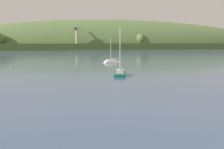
% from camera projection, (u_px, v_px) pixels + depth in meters
% --- Properties ---
extents(far_shoreline_hill, '(441.41, 95.01, 55.87)m').
position_uv_depth(far_shoreline_hill, '(111.00, 49.00, 243.59)').
color(far_shoreline_hill, '#3C4E24').
rests_on(far_shoreline_hill, ground).
extents(dockside_crane, '(9.35, 8.83, 19.31)m').
position_uv_depth(dockside_crane, '(77.00, 39.00, 209.80)').
color(dockside_crane, '#4C4C51').
rests_on(dockside_crane, ground).
extents(sailboat_near_mooring, '(3.40, 6.93, 11.32)m').
position_uv_depth(sailboat_near_mooring, '(120.00, 74.00, 54.78)').
color(sailboat_near_mooring, '#0F564C').
rests_on(sailboat_near_mooring, ground).
extents(sailboat_midwater_white, '(6.27, 2.72, 9.55)m').
position_uv_depth(sailboat_midwater_white, '(110.00, 62.00, 86.95)').
color(sailboat_midwater_white, white).
rests_on(sailboat_midwater_white, ground).
extents(mooring_buoy_foreground, '(0.62, 0.62, 0.70)m').
position_uv_depth(mooring_buoy_foreground, '(11.00, 67.00, 71.04)').
color(mooring_buoy_foreground, '#E06675').
rests_on(mooring_buoy_foreground, ground).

